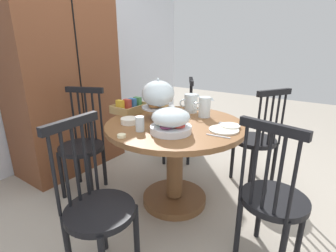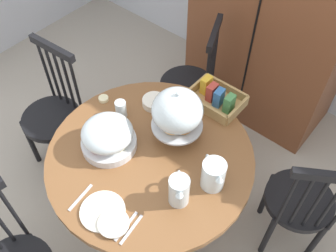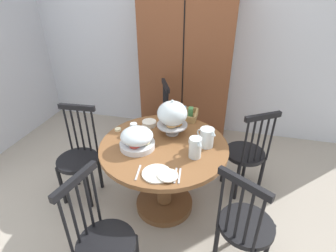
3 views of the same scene
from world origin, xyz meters
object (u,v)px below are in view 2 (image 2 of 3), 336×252
object	(u,v)px
fruit_platter_covered	(108,136)
china_plate_small	(114,223)
cereal_basket	(216,98)
china_plate_large	(103,211)
pastry_stand_with_dome	(177,112)
wooden_armoire	(279,0)
drinking_glass	(121,109)
milk_pitcher	(179,191)
orange_juice_pitcher	(213,175)
dining_table	(152,177)
butter_dish	(104,99)
cereal_bowl	(154,102)
windsor_chair_by_cabinet	(54,116)
windsor_chair_host_seat	(300,203)
windsor_chair_near_window	(190,86)

from	to	relation	value
fruit_platter_covered	china_plate_small	bearing A→B (deg)	-42.00
cereal_basket	china_plate_large	bearing A→B (deg)	-89.81
pastry_stand_with_dome	fruit_platter_covered	xyz separation A→B (m)	(-0.24, -0.29, -0.11)
wooden_armoire	drinking_glass	world-z (taller)	wooden_armoire
milk_pitcher	china_plate_small	bearing A→B (deg)	-116.46
fruit_platter_covered	orange_juice_pitcher	bearing A→B (deg)	16.22
china_plate_large	dining_table	bearing A→B (deg)	97.23
pastry_stand_with_dome	fruit_platter_covered	bearing A→B (deg)	-129.08
wooden_armoire	dining_table	bearing A→B (deg)	-87.64
milk_pitcher	cereal_basket	xyz separation A→B (m)	(-0.24, 0.65, -0.04)
butter_dish	cereal_bowl	bearing A→B (deg)	32.98
windsor_chair_by_cabinet	china_plate_small	world-z (taller)	windsor_chair_by_cabinet
cereal_basket	cereal_bowl	distance (m)	0.37
wooden_armoire	china_plate_small	distance (m)	1.81
butter_dish	milk_pitcher	bearing A→B (deg)	-16.84
dining_table	pastry_stand_with_dome	distance (m)	0.47
windsor_chair_host_seat	orange_juice_pitcher	size ratio (longest dim) A/B	5.46
china_plate_small	windsor_chair_by_cabinet	bearing A→B (deg)	159.46
dining_table	windsor_chair_host_seat	xyz separation A→B (m)	(0.74, 0.44, -0.06)
milk_pitcher	cereal_basket	bearing A→B (deg)	110.28
windsor_chair_near_window	cereal_bowl	bearing A→B (deg)	-78.50
cereal_basket	pastry_stand_with_dome	bearing A→B (deg)	-93.04
milk_pitcher	china_plate_small	xyz separation A→B (m)	(-0.15, -0.30, -0.06)
orange_juice_pitcher	china_plate_small	bearing A→B (deg)	-114.80
cereal_bowl	butter_dish	xyz separation A→B (m)	(-0.26, -0.17, -0.01)
cereal_bowl	dining_table	bearing A→B (deg)	-52.14
wooden_armoire	china_plate_small	world-z (taller)	wooden_armoire
orange_juice_pitcher	milk_pitcher	distance (m)	0.19
windsor_chair_near_window	china_plate_small	size ratio (longest dim) A/B	6.50
pastry_stand_with_dome	butter_dish	world-z (taller)	pastry_stand_with_dome
windsor_chair_near_window	orange_juice_pitcher	size ratio (longest dim) A/B	5.46
china_plate_small	butter_dish	bearing A→B (deg)	139.49
milk_pitcher	windsor_chair_by_cabinet	bearing A→B (deg)	176.19
drinking_glass	cereal_bowl	bearing A→B (deg)	64.91
orange_juice_pitcher	cereal_basket	distance (m)	0.57
cereal_bowl	butter_dish	world-z (taller)	cereal_bowl
butter_dish	pastry_stand_with_dome	bearing A→B (deg)	7.80
windsor_chair_host_seat	china_plate_small	distance (m)	1.09
orange_juice_pitcher	butter_dish	distance (m)	0.85
dining_table	milk_pitcher	xyz separation A→B (m)	(0.29, -0.11, 0.31)
wooden_armoire	cereal_basket	distance (m)	0.87
windsor_chair_host_seat	pastry_stand_with_dome	world-z (taller)	pastry_stand_with_dome
windsor_chair_host_seat	pastry_stand_with_dome	bearing A→B (deg)	-160.80
china_plate_large	pastry_stand_with_dome	bearing A→B (deg)	92.10
windsor_chair_near_window	china_plate_small	xyz separation A→B (m)	(0.47, -1.21, 0.30)
windsor_chair_by_cabinet	cereal_bowl	bearing A→B (deg)	27.03
windsor_chair_near_window	milk_pitcher	bearing A→B (deg)	-55.91
wooden_armoire	windsor_chair_by_cabinet	size ratio (longest dim) A/B	2.01
china_plate_small	butter_dish	distance (m)	0.82
dining_table	china_plate_small	xyz separation A→B (m)	(0.14, -0.41, 0.25)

